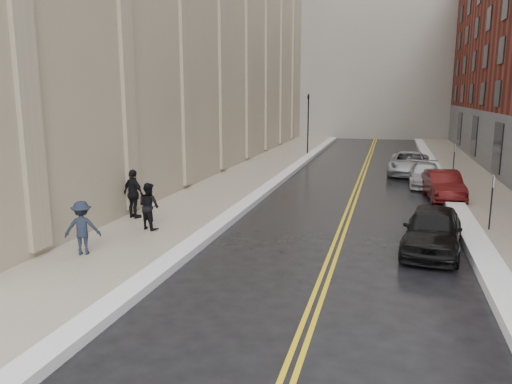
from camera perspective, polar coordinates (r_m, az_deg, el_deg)
The scene contains 17 objects.
ground at distance 13.61m, azimuth -3.80°, elevation -11.28°, with size 160.00×160.00×0.00m, color black.
sidewalk_left at distance 29.63m, azimuth -2.10°, elevation 1.21°, with size 4.00×64.00×0.15m, color gray.
sidewalk_right at distance 28.78m, azimuth 24.55°, elevation -0.10°, with size 3.00×64.00×0.15m, color gray.
lane_stripe_a at distance 28.42m, azimuth 11.28°, elevation 0.42°, with size 0.12×64.00×0.01m, color gold.
lane_stripe_b at distance 28.41m, azimuth 11.76°, elevation 0.40°, with size 0.12×64.00×0.01m, color gold.
snow_ridge_left at distance 29.04m, azimuth 2.24°, elevation 1.11°, with size 0.70×60.80×0.26m, color white.
snow_ridge_right at distance 28.51m, azimuth 20.90°, elevation 0.23°, with size 0.85×60.80×0.30m, color white.
traffic_signal at distance 42.48m, azimuth 5.98°, elevation 8.25°, with size 0.18×0.15×5.20m.
parking_sign_near at distance 20.61m, azimuth 25.34°, elevation -0.65°, with size 0.06×0.35×2.23m.
parking_sign_far at distance 32.34m, azimuth 21.69°, elevation 3.56°, with size 0.06×0.35×2.23m.
car_black at distance 17.56m, azimuth 19.54°, elevation -4.09°, with size 1.81×4.49×1.53m, color black.
car_maroon at distance 26.60m, azimuth 20.61°, elevation 0.74°, with size 1.50×4.31×1.42m, color #410C0B.
car_silver_near at distance 30.10m, azimuth 18.82°, elevation 1.87°, with size 1.80×4.44×1.29m, color #A5A7AD.
car_silver_far at distance 34.01m, azimuth 17.08°, elevation 3.16°, with size 2.49×5.40×1.50m, color #A7A9B0.
pedestrian_a at distance 19.19m, azimuth -12.14°, elevation -1.58°, with size 0.87×0.67×1.78m, color black.
pedestrian_b at distance 16.78m, azimuth -19.24°, elevation -3.87°, with size 1.12×0.64×1.73m, color #19202E.
pedestrian_c at distance 21.04m, azimuth -13.81°, elevation -0.21°, with size 1.18×0.49×2.02m, color black.
Camera 1 is at (4.11, -11.89, 5.19)m, focal length 35.00 mm.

